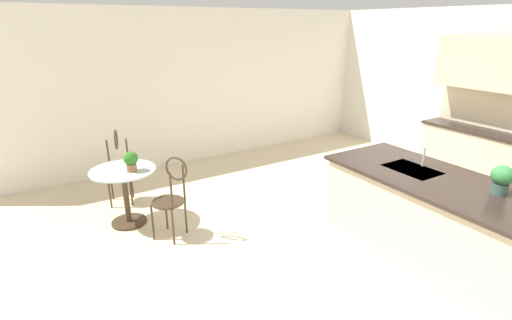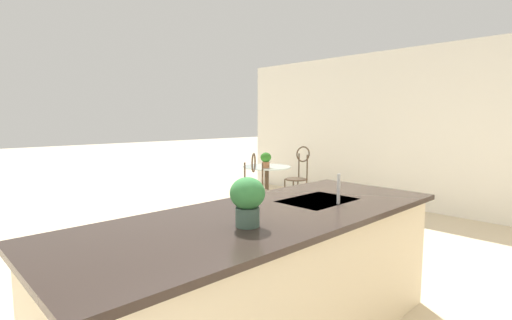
{
  "view_description": "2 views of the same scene",
  "coord_description": "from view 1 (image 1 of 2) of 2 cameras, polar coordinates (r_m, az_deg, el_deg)",
  "views": [
    {
      "loc": [
        2.19,
        -2.65,
        2.43
      ],
      "look_at": [
        -1.34,
        -0.51,
        0.94
      ],
      "focal_mm": 26.6,
      "sensor_mm": 36.0,
      "label": 1
    },
    {
      "loc": [
        2.01,
        2.54,
        1.54
      ],
      "look_at": [
        -1.02,
        -0.63,
        1.05
      ],
      "focal_mm": 26.33,
      "sensor_mm": 36.0,
      "label": 2
    }
  ],
  "objects": [
    {
      "name": "wall_left_window",
      "position": [
        7.05,
        -9.03,
        10.77
      ],
      "size": [
        0.12,
        7.8,
        2.7
      ],
      "primitive_type": "cube",
      "color": "silver",
      "rests_on": "ground"
    },
    {
      "name": "kitchen_island",
      "position": [
        4.44,
        27.28,
        -8.92
      ],
      "size": [
        2.8,
        1.06,
        0.92
      ],
      "color": "beige",
      "rests_on": "ground"
    },
    {
      "name": "ground_plane",
      "position": [
        4.21,
        16.21,
        -16.39
      ],
      "size": [
        40.0,
        40.0,
        0.0
      ],
      "primitive_type": "plane",
      "color": "beige"
    },
    {
      "name": "chair_near_window",
      "position": [
        5.68,
        -19.98,
        -0.53
      ],
      "size": [
        0.52,
        0.47,
        1.04
      ],
      "color": "#3D2D1E",
      "rests_on": "ground"
    },
    {
      "name": "potted_plant_on_table",
      "position": [
        4.81,
        -18.31,
        -0.03
      ],
      "size": [
        0.17,
        0.17,
        0.25
      ],
      "color": "#9E603D",
      "rests_on": "bistro_table"
    },
    {
      "name": "sink_faucet",
      "position": [
        4.63,
        23.92,
        0.44
      ],
      "size": [
        0.02,
        0.02,
        0.22
      ],
      "primitive_type": "cylinder",
      "color": "#B2B5BA",
      "rests_on": "kitchen_island"
    },
    {
      "name": "back_counter_run",
      "position": [
        6.69,
        33.16,
        -0.36
      ],
      "size": [
        2.44,
        0.64,
        1.52
      ],
      "color": "beige",
      "rests_on": "ground"
    },
    {
      "name": "chair_by_island",
      "position": [
        4.52,
        -12.6,
        -5.01
      ],
      "size": [
        0.53,
        0.53,
        1.04
      ],
      "color": "#3D2D1E",
      "rests_on": "ground"
    },
    {
      "name": "potted_plant_counter_near",
      "position": [
        4.2,
        33.05,
        -2.31
      ],
      "size": [
        0.2,
        0.2,
        0.28
      ],
      "color": "#385147",
      "rests_on": "kitchen_island"
    },
    {
      "name": "bistro_table",
      "position": [
        5.05,
        -19.04,
        -4.48
      ],
      "size": [
        0.8,
        0.8,
        0.74
      ],
      "color": "#3D2D1E",
      "rests_on": "ground"
    }
  ]
}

